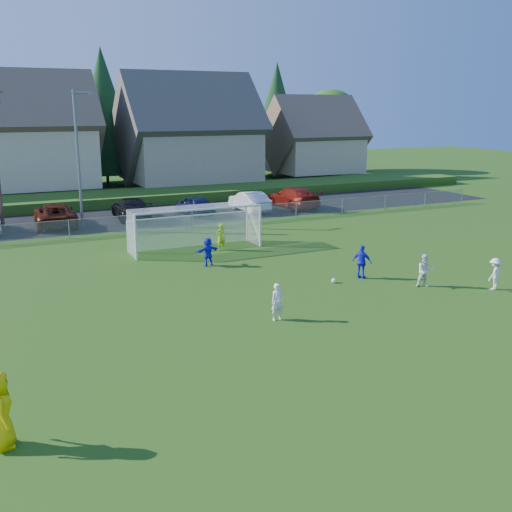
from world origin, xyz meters
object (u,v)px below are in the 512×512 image
(referee, at_px, (0,411))
(goalkeeper, at_px, (221,237))
(player_blue_a, at_px, (362,262))
(car_d, at_px, (131,208))
(player_white_b, at_px, (425,271))
(car_f, at_px, (249,201))
(car_e, at_px, (195,205))
(car_g, at_px, (293,197))
(soccer_ball, at_px, (334,281))
(soccer_goal, at_px, (194,221))
(car_c, at_px, (55,215))
(player_blue_b, at_px, (208,252))
(player_white_c, at_px, (495,274))
(player_white_a, at_px, (278,302))

(referee, xyz_separation_m, goalkeeper, (12.43, 16.45, -0.20))
(player_blue_a, xyz_separation_m, car_d, (-5.94, 19.97, -0.01))
(player_white_b, height_order, car_f, car_f)
(referee, bearing_deg, car_d, -24.02)
(car_e, relative_size, car_g, 0.77)
(soccer_ball, distance_m, soccer_goal, 9.92)
(car_f, distance_m, car_g, 3.92)
(player_white_b, bearing_deg, goalkeeper, 144.29)
(goalkeeper, distance_m, car_c, 13.65)
(referee, height_order, player_blue_a, referee)
(car_f, bearing_deg, car_g, -178.45)
(player_white_b, distance_m, player_blue_b, 10.71)
(soccer_goal, bearing_deg, player_white_c, -54.59)
(car_f, bearing_deg, player_blue_b, 57.96)
(player_white_b, xyz_separation_m, player_white_c, (2.54, -1.62, -0.04))
(player_white_c, bearing_deg, soccer_ball, -53.32)
(player_blue_b, distance_m, car_c, 15.33)
(referee, distance_m, player_blue_a, 18.23)
(car_d, height_order, car_g, car_g)
(referee, relative_size, player_white_c, 1.35)
(car_c, distance_m, car_f, 14.45)
(player_blue_b, bearing_deg, player_white_c, 125.16)
(soccer_ball, height_order, car_g, car_g)
(referee, bearing_deg, soccer_ball, -64.76)
(player_white_c, relative_size, player_blue_b, 0.98)
(soccer_goal, bearing_deg, goalkeeper, -36.23)
(player_blue_a, bearing_deg, goalkeeper, -8.91)
(player_blue_a, bearing_deg, car_c, -4.08)
(referee, height_order, car_f, referee)
(player_blue_b, distance_m, goalkeeper, 3.41)
(soccer_goal, bearing_deg, soccer_ball, -69.45)
(soccer_goal, bearing_deg, referee, -122.80)
(player_white_c, height_order, player_blue_b, player_blue_b)
(player_blue_b, xyz_separation_m, car_f, (8.91, 13.98, 0.05))
(referee, distance_m, car_d, 30.08)
(player_white_c, bearing_deg, player_white_b, -52.15)
(player_white_c, bearing_deg, car_c, -76.32)
(player_white_c, xyz_separation_m, goalkeeper, (-8.07, 12.19, 0.05))
(car_c, height_order, car_d, car_d)
(player_white_b, distance_m, car_g, 22.44)
(player_white_b, bearing_deg, referee, -135.17)
(car_f, bearing_deg, referee, 55.28)
(referee, height_order, goalkeeper, referee)
(soccer_ball, xyz_separation_m, player_white_c, (5.87, -3.92, 0.60))
(soccer_ball, distance_m, car_c, 21.95)
(player_white_a, xyz_separation_m, player_blue_a, (6.26, 3.34, 0.08))
(soccer_ball, distance_m, car_e, 19.71)
(referee, xyz_separation_m, player_white_b, (17.96, 5.88, -0.21))
(referee, xyz_separation_m, player_blue_b, (10.54, 13.60, -0.23))
(player_white_a, distance_m, player_blue_b, 8.68)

